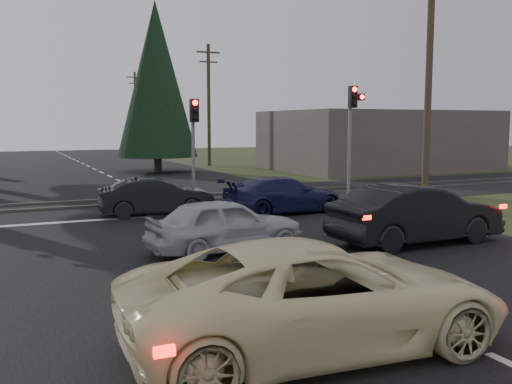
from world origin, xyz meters
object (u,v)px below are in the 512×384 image
utility_pole_near (429,80)px  utility_pole_far (136,110)px  traffic_signal_right (353,120)px  dark_car_far (156,196)px  silver_car (225,225)px  traffic_signal_center (194,132)px  dark_hatchback (416,214)px  blue_sedan (283,195)px  cream_coupe (316,296)px  utility_pole_mid (209,102)px

utility_pole_near → utility_pole_far: size_ratio=1.00×
traffic_signal_right → dark_car_far: traffic_signal_right is taller
silver_car → dark_car_far: (-0.11, 6.31, -0.02)m
traffic_signal_center → dark_hatchback: size_ratio=0.87×
utility_pole_near → dark_car_far: (-9.61, 2.50, -4.08)m
traffic_signal_right → utility_pole_near: size_ratio=0.52×
blue_sedan → traffic_signal_right: bearing=-64.2°
traffic_signal_right → utility_pole_far: bearing=88.8°
silver_car → dark_car_far: bearing=-4.0°
traffic_signal_center → cream_coupe: traffic_signal_center is taller
utility_pole_near → utility_pole_mid: (0.00, 24.00, 0.00)m
cream_coupe → dark_car_far: size_ratio=1.41×
traffic_signal_center → silver_car: size_ratio=1.05×
dark_hatchback → utility_pole_mid: bearing=-10.8°
utility_pole_mid → dark_car_far: utility_pole_mid is taller
traffic_signal_center → cream_coupe: bearing=-101.7°
traffic_signal_right → utility_pole_mid: size_ratio=0.52×
silver_car → dark_hatchback: bearing=-108.7°
traffic_signal_right → dark_car_far: bearing=-173.6°
cream_coupe → dark_hatchback: bearing=-46.4°
traffic_signal_right → dark_hatchback: 9.56m
cream_coupe → blue_sedan: (5.14, 11.09, -0.12)m
silver_car → dark_car_far: size_ratio=1.00×
utility_pole_mid → utility_pole_far: same height
dark_car_far → traffic_signal_center: bearing=-38.3°
blue_sedan → utility_pole_near: bearing=-103.7°
silver_car → blue_sedan: 6.34m
dark_car_far → traffic_signal_right: bearing=-77.9°
utility_pole_near → dark_car_far: 10.73m
utility_pole_near → blue_sedan: bearing=169.1°
traffic_signal_right → dark_car_far: 9.11m
traffic_signal_right → traffic_signal_center: (-6.55, 1.20, -0.51)m
utility_pole_far → cream_coupe: bearing=-100.1°
utility_pole_far → utility_pole_mid: bearing=-90.0°
traffic_signal_center → utility_pole_far: size_ratio=0.46×
traffic_signal_center → utility_pole_near: size_ratio=0.46×
traffic_signal_center → utility_pole_far: (7.50, 44.32, 1.92)m
silver_car → blue_sedan: silver_car is taller
utility_pole_near → traffic_signal_center: bearing=148.0°
utility_pole_near → dark_car_far: size_ratio=2.30×
traffic_signal_center → utility_pole_near: bearing=-32.0°
traffic_signal_center → utility_pole_mid: 20.82m
utility_pole_mid → traffic_signal_center: bearing=-111.2°
traffic_signal_right → blue_sedan: traffic_signal_right is taller
utility_pole_far → silver_car: 53.81m
utility_pole_mid → silver_car: size_ratio=2.30×
traffic_signal_center → silver_car: bearing=-103.2°
utility_pole_mid → dark_car_far: (-9.61, -21.50, -4.08)m
traffic_signal_right → utility_pole_far: (0.95, 45.53, 1.41)m
traffic_signal_right → utility_pole_near: utility_pole_near is taller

